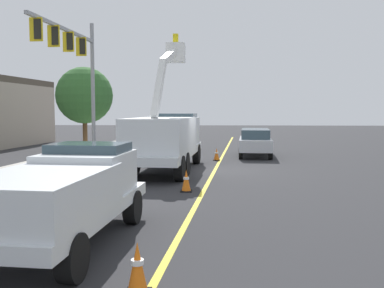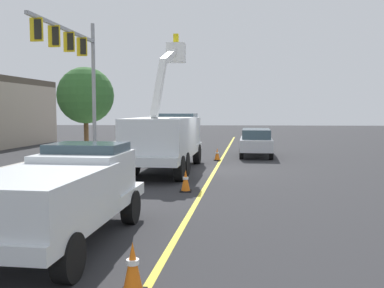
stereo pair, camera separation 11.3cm
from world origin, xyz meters
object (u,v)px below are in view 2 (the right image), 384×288
at_px(traffic_cone_leading, 133,269).
at_px(utility_bucket_truck, 167,137).
at_px(service_pickup_truck, 62,193).
at_px(passing_minivan, 256,141).
at_px(traffic_cone_mid_front, 186,181).
at_px(traffic_cone_mid_rear, 217,154).
at_px(traffic_signal_mast, 76,59).

bearing_deg(traffic_cone_leading, utility_bucket_truck, 4.64).
bearing_deg(traffic_cone_leading, service_pickup_truck, 40.82).
relative_size(passing_minivan, traffic_cone_mid_front, 6.40).
xyz_separation_m(utility_bucket_truck, traffic_cone_leading, (-13.49, -1.09, -1.19)).
xyz_separation_m(service_pickup_truck, traffic_cone_mid_front, (6.04, -2.16, -0.74)).
distance_m(service_pickup_truck, passing_minivan, 18.57).
distance_m(passing_minivan, traffic_cone_leading, 20.30).
distance_m(service_pickup_truck, traffic_cone_mid_rear, 15.70).
relative_size(traffic_cone_mid_front, traffic_signal_mast, 0.10).
bearing_deg(utility_bucket_truck, passing_minivan, -36.65).
bearing_deg(traffic_cone_leading, traffic_cone_mid_front, -1.36).
bearing_deg(passing_minivan, traffic_signal_mast, 113.15).
bearing_deg(traffic_signal_mast, utility_bucket_truck, -113.86).
relative_size(service_pickup_truck, traffic_cone_mid_rear, 8.09).
distance_m(passing_minivan, traffic_signal_mast, 11.67).
xyz_separation_m(traffic_cone_leading, traffic_signal_mast, (15.73, 6.16, 5.15)).
bearing_deg(passing_minivan, traffic_cone_mid_front, 163.20).
height_order(service_pickup_truck, traffic_cone_leading, service_pickup_truck).
bearing_deg(traffic_signal_mast, traffic_cone_mid_front, -139.42).
xyz_separation_m(passing_minivan, traffic_signal_mast, (-4.22, 9.87, 4.59)).
height_order(utility_bucket_truck, traffic_cone_leading, utility_bucket_truck).
bearing_deg(traffic_cone_leading, passing_minivan, -10.54).
relative_size(utility_bucket_truck, traffic_cone_mid_front, 10.87).
height_order(passing_minivan, traffic_cone_mid_front, passing_minivan).
bearing_deg(utility_bucket_truck, traffic_signal_mast, 66.14).
relative_size(passing_minivan, traffic_cone_leading, 5.90).
distance_m(service_pickup_truck, traffic_signal_mast, 14.78).
bearing_deg(traffic_cone_mid_front, traffic_cone_mid_rear, -6.79).
distance_m(traffic_cone_leading, traffic_signal_mast, 17.66).
bearing_deg(utility_bucket_truck, traffic_cone_mid_rear, -30.22).
height_order(utility_bucket_truck, traffic_cone_mid_rear, utility_bucket_truck).
height_order(traffic_cone_mid_rear, traffic_signal_mast, traffic_signal_mast).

